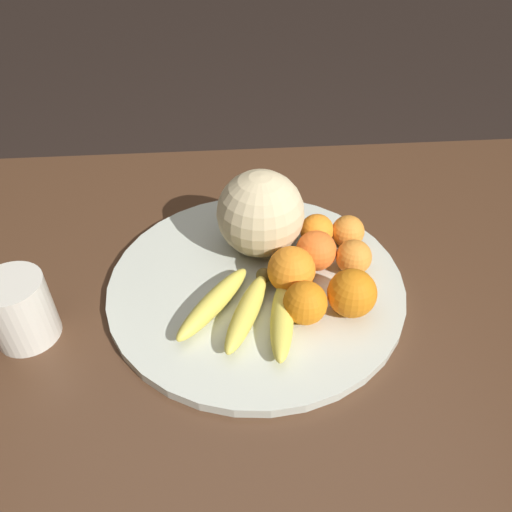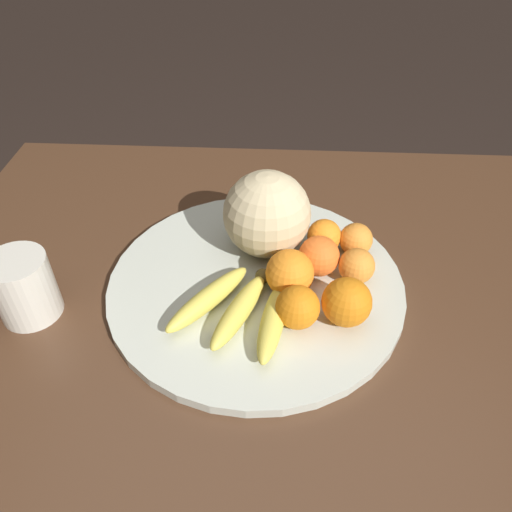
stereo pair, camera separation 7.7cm
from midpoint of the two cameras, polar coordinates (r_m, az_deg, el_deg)
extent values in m
plane|color=black|center=(1.42, 4.31, -24.98)|extent=(12.00, 12.00, 0.00)
cube|color=#4C301E|center=(0.83, 6.71, -4.86)|extent=(1.26, 0.91, 0.04)
cube|color=#4C301E|center=(1.48, 26.71, -4.58)|extent=(0.07, 0.07, 0.68)
cube|color=#4C301E|center=(1.43, -17.49, -3.18)|extent=(0.07, 0.07, 0.68)
cylinder|color=beige|center=(0.81, 2.72, -3.22)|extent=(0.47, 0.47, 0.02)
torus|color=#1E4C56|center=(0.81, 2.73, -3.11)|extent=(0.47, 0.47, 0.01)
sphere|color=beige|center=(0.82, 3.96, 4.69)|extent=(0.15, 0.15, 0.15)
sphere|color=brown|center=(0.78, 3.59, -2.44)|extent=(0.02, 0.02, 0.02)
ellipsoid|color=#DBC64C|center=(0.75, -2.56, -5.00)|extent=(0.13, 0.16, 0.03)
ellipsoid|color=#DBC64C|center=(0.73, 1.05, -6.43)|extent=(0.09, 0.16, 0.03)
ellipsoid|color=#DBC64C|center=(0.72, 4.99, -7.63)|extent=(0.06, 0.16, 0.03)
sphere|color=orange|center=(0.81, 14.13, -1.23)|extent=(0.06, 0.06, 0.06)
sphere|color=orange|center=(0.74, 13.31, -5.29)|extent=(0.07, 0.07, 0.07)
sphere|color=orange|center=(0.81, 9.93, -0.12)|extent=(0.07, 0.07, 0.07)
sphere|color=orange|center=(0.72, 7.85, -5.97)|extent=(0.06, 0.06, 0.06)
sphere|color=orange|center=(0.76, 6.77, -2.09)|extent=(0.07, 0.07, 0.07)
sphere|color=orange|center=(0.86, 10.37, 2.16)|extent=(0.06, 0.06, 0.06)
sphere|color=orange|center=(0.86, 13.88, 1.74)|extent=(0.06, 0.06, 0.06)
cylinder|color=beige|center=(0.80, -22.58, -3.45)|extent=(0.09, 0.09, 0.10)
torus|color=beige|center=(0.83, -24.40, -1.55)|extent=(0.06, 0.05, 0.07)
camera|label=1|loc=(0.04, -87.13, 2.50)|focal=35.00mm
camera|label=2|loc=(0.04, 92.87, -2.50)|focal=35.00mm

